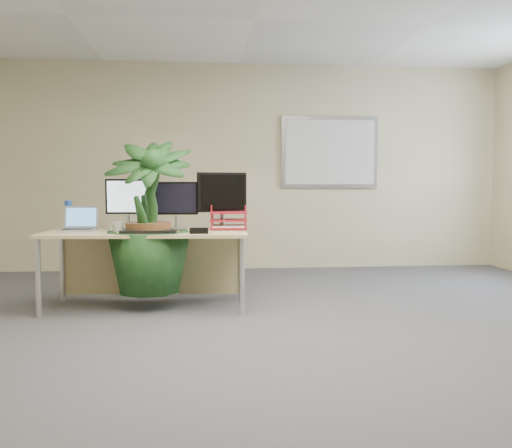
{
  "coord_description": "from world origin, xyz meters",
  "views": [
    {
      "loc": [
        -0.53,
        -3.54,
        1.12
      ],
      "look_at": [
        -0.15,
        0.35,
        0.85
      ],
      "focal_mm": 40.0,
      "sensor_mm": 36.0,
      "label": 1
    }
  ],
  "objects": [
    {
      "name": "floor",
      "position": [
        0.0,
        0.0,
        0.0
      ],
      "size": [
        8.0,
        8.0,
        0.0
      ],
      "primitive_type": "plane",
      "color": "#444449",
      "rests_on": "ground"
    },
    {
      "name": "back_wall",
      "position": [
        0.0,
        4.0,
        1.35
      ],
      "size": [
        7.0,
        0.04,
        2.7
      ],
      "primitive_type": "cube",
      "color": "#BCB285",
      "rests_on": "floor"
    },
    {
      "name": "whiteboard",
      "position": [
        1.2,
        3.97,
        1.55
      ],
      "size": [
        1.3,
        0.04,
        0.95
      ],
      "color": "#A7A7AC",
      "rests_on": "back_wall"
    },
    {
      "name": "desk",
      "position": [
        -1.01,
        1.76,
        0.55
      ],
      "size": [
        1.86,
        0.88,
        0.7
      ],
      "color": "tan",
      "rests_on": "floor"
    },
    {
      "name": "floor_plant",
      "position": [
        -0.99,
        1.63,
        0.75
      ],
      "size": [
        0.94,
        0.94,
        1.5
      ],
      "primitive_type": "imported",
      "rotation": [
        0.0,
        0.0,
        -0.13
      ],
      "color": "#153C18",
      "rests_on": "floor"
    },
    {
      "name": "monitor_left",
      "position": [
        -1.2,
        1.93,
        0.97
      ],
      "size": [
        0.43,
        0.19,
        0.48
      ],
      "color": "silver",
      "rests_on": "desk"
    },
    {
      "name": "monitor_right",
      "position": [
        -0.75,
        1.91,
        0.96
      ],
      "size": [
        0.4,
        0.18,
        0.45
      ],
      "color": "silver",
      "rests_on": "desk"
    },
    {
      "name": "monitor_dark",
      "position": [
        -0.32,
        1.85,
        1.01
      ],
      "size": [
        0.47,
        0.22,
        0.54
      ],
      "color": "silver",
      "rests_on": "desk"
    },
    {
      "name": "laptop",
      "position": [
        -1.63,
        1.8,
        0.76
      ],
      "size": [
        0.33,
        0.29,
        0.22
      ],
      "color": "silver",
      "rests_on": "desk"
    },
    {
      "name": "keyboard",
      "position": [
        -0.98,
        1.46,
        0.71
      ],
      "size": [
        0.49,
        0.19,
        0.03
      ],
      "primitive_type": "cube",
      "rotation": [
        0.0,
        0.0,
        -0.06
      ],
      "color": "black",
      "rests_on": "desk"
    },
    {
      "name": "coffee_mug",
      "position": [
        -1.26,
        1.63,
        0.75
      ],
      "size": [
        0.12,
        0.08,
        0.09
      ],
      "color": "silver",
      "rests_on": "desk"
    },
    {
      "name": "spiral_notebook",
      "position": [
        -1.04,
        1.63,
        0.7
      ],
      "size": [
        0.31,
        0.26,
        0.01
      ],
      "primitive_type": "cube",
      "rotation": [
        0.0,
        0.0,
        -0.21
      ],
      "color": "silver",
      "rests_on": "desk"
    },
    {
      "name": "orange_pen",
      "position": [
        -1.02,
        1.63,
        0.72
      ],
      "size": [
        0.14,
        0.06,
        0.01
      ],
      "primitive_type": "cylinder",
      "rotation": [
        0.0,
        1.57,
        0.37
      ],
      "color": "#DF4B18",
      "rests_on": "spiral_notebook"
    },
    {
      "name": "yellow_highlighter",
      "position": [
        -0.84,
        1.62,
        0.71
      ],
      "size": [
        0.13,
        0.03,
        0.02
      ],
      "primitive_type": "cylinder",
      "rotation": [
        0.0,
        1.57,
        -0.08
      ],
      "color": "yellow",
      "rests_on": "desk"
    },
    {
      "name": "water_bottle",
      "position": [
        -1.77,
        1.98,
        0.83
      ],
      "size": [
        0.07,
        0.07,
        0.27
      ],
      "color": "#ACB9CA",
      "rests_on": "desk"
    },
    {
      "name": "letter_tray",
      "position": [
        -0.26,
        1.81,
        0.77
      ],
      "size": [
        0.36,
        0.28,
        0.16
      ],
      "color": "#A71423",
      "rests_on": "desk"
    },
    {
      "name": "stapler",
      "position": [
        -0.54,
        1.36,
        0.73
      ],
      "size": [
        0.16,
        0.05,
        0.05
      ],
      "primitive_type": "cube",
      "rotation": [
        0.0,
        0.0,
        -0.06
      ],
      "color": "black",
      "rests_on": "desk"
    }
  ]
}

